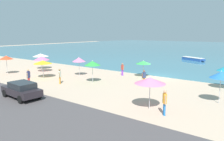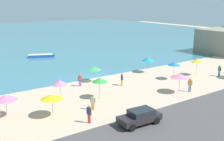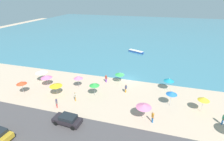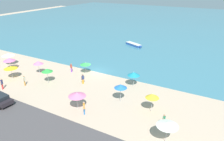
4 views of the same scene
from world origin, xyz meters
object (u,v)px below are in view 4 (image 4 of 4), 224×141
object	(u,v)px
beach_umbrella_6	(134,74)
bather_4	(83,79)
bather_0	(164,120)
bather_2	(24,80)
beach_umbrella_1	(38,63)
beach_umbrella_7	(77,95)
beach_umbrella_3	(85,64)
beach_umbrella_5	(47,70)
beach_umbrella_8	(9,59)
beach_umbrella_9	(168,124)
bather_5	(2,83)
skiff_nearshore	(134,45)
bather_3	(71,67)
beach_umbrella_0	(11,67)
bather_1	(84,107)
beach_umbrella_2	(152,96)
beach_umbrella_4	(8,55)
beach_umbrella_10	(121,86)

from	to	relation	value
beach_umbrella_6	bather_4	size ratio (longest dim) A/B	1.53
bather_0	bather_2	xyz separation A→B (m)	(-22.30, -0.46, -0.02)
beach_umbrella_1	bather_0	distance (m)	24.22
beach_umbrella_7	bather_2	distance (m)	11.67
beach_umbrella_3	beach_umbrella_5	xyz separation A→B (m)	(-3.04, -6.12, 0.34)
beach_umbrella_8	bather_2	world-z (taller)	beach_umbrella_8
beach_umbrella_7	beach_umbrella_9	bearing A→B (deg)	-2.67
beach_umbrella_9	bather_4	distance (m)	17.18
beach_umbrella_8	bather_2	bearing A→B (deg)	-23.13
bather_5	skiff_nearshore	distance (m)	32.52
bather_2	bather_3	bearing A→B (deg)	70.09
beach_umbrella_0	beach_umbrella_5	distance (m)	6.81
beach_umbrella_5	bather_1	world-z (taller)	beach_umbrella_5
bather_2	bather_3	world-z (taller)	bather_2
bather_1	skiff_nearshore	size ratio (longest dim) A/B	0.36
beach_umbrella_5	bather_0	xyz separation A→B (m)	(19.80, -2.11, -1.26)
beach_umbrella_0	beach_umbrella_2	world-z (taller)	beach_umbrella_2
bather_1	beach_umbrella_1	bearing A→B (deg)	156.34
bather_1	bather_3	bearing A→B (deg)	135.68
beach_umbrella_4	bather_5	distance (m)	10.75
beach_umbrella_6	bather_5	size ratio (longest dim) A/B	1.39
beach_umbrella_4	bather_0	xyz separation A→B (m)	(32.15, -4.20, -1.23)
bather_2	beach_umbrella_0	bearing A→B (deg)	168.44
beach_umbrella_0	beach_umbrella_2	bearing A→B (deg)	4.69
beach_umbrella_2	beach_umbrella_4	world-z (taller)	beach_umbrella_2
beach_umbrella_9	bather_2	distance (m)	23.38
beach_umbrella_1	beach_umbrella_10	world-z (taller)	beach_umbrella_10
beach_umbrella_0	bather_1	xyz separation A→B (m)	(17.00, -2.66, -1.00)
beach_umbrella_0	beach_umbrella_10	distance (m)	19.62
bather_4	beach_umbrella_7	bearing A→B (deg)	-58.47
beach_umbrella_8	bather_4	world-z (taller)	beach_umbrella_8
bather_2	bather_4	world-z (taller)	bather_2
beach_umbrella_1	beach_umbrella_5	size ratio (longest dim) A/B	0.97
beach_umbrella_0	bather_2	bearing A→B (deg)	-11.56
bather_3	skiff_nearshore	xyz separation A→B (m)	(2.82, 21.08, -0.57)
beach_umbrella_1	bather_3	world-z (taller)	beach_umbrella_1
beach_umbrella_6	skiff_nearshore	xyz separation A→B (m)	(-9.33, 20.83, -1.79)
beach_umbrella_1	beach_umbrella_6	size ratio (longest dim) A/B	0.99
beach_umbrella_7	bather_0	xyz separation A→B (m)	(10.77, 1.77, -1.20)
beach_umbrella_0	bather_4	distance (m)	12.49
beach_umbrella_4	beach_umbrella_3	bearing A→B (deg)	14.65
beach_umbrella_10	bather_3	distance (m)	13.47
bather_0	bather_1	xyz separation A→B (m)	(-9.38, -2.29, 0.04)
bather_5	beach_umbrella_6	bearing A→B (deg)	32.36
beach_umbrella_1	beach_umbrella_7	xyz separation A→B (m)	(13.09, -5.83, 0.03)
bather_3	beach_umbrella_4	bearing A→B (deg)	-165.44
beach_umbrella_4	beach_umbrella_6	bearing A→B (deg)	8.15
beach_umbrella_6	beach_umbrella_9	xyz separation A→B (m)	(8.22, -10.09, 0.12)
bather_4	skiff_nearshore	bearing A→B (deg)	94.53
bather_0	beach_umbrella_5	bearing A→B (deg)	173.93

